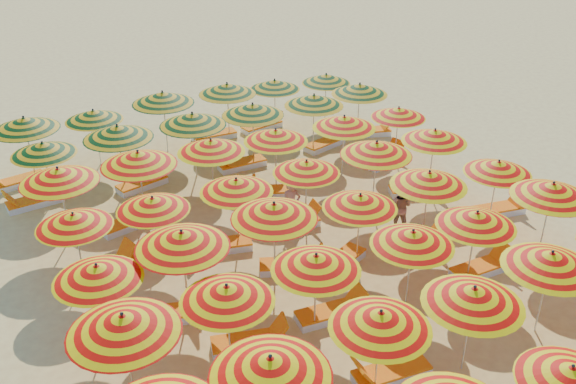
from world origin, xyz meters
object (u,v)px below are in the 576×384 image
at_px(umbrella_47, 326,79).
at_px(lounger_7, 251,342).
at_px(lounger_8, 332,312).
at_px(lounger_13, 412,243).
at_px(umbrella_23, 498,167).
at_px(lounger_22, 385,159).
at_px(umbrella_39, 253,110).
at_px(lounger_20, 231,193).
at_px(umbrella_7, 270,367).
at_px(lounger_28, 18,182).
at_px(umbrella_15, 413,238).
at_px(umbrella_16, 476,219).
at_px(umbrella_29, 435,136).
at_px(umbrella_22, 429,179).
at_px(umbrella_3, 571,375).
at_px(umbrella_26, 236,186).
at_px(lounger_18, 417,190).
at_px(lounger_29, 213,135).
at_px(lounger_21, 263,192).
at_px(umbrella_12, 123,324).
at_px(lounger_12, 339,262).
at_px(umbrella_20, 274,211).
at_px(lounger_30, 263,126).
at_px(umbrella_21, 360,201).
at_px(lounger_11, 293,266).
at_px(lounger_16, 220,245).
at_px(lounger_25, 241,164).
at_px(lounger_19, 130,222).
at_px(umbrella_17, 552,190).
at_px(lounger_24, 143,183).
at_px(umbrella_18, 97,273).
at_px(lounger_14, 499,209).
at_px(umbrella_27, 306,167).
at_px(lounger_4, 389,373).
at_px(lounger_23, 33,201).
at_px(umbrella_8, 380,320).
at_px(umbrella_36, 43,149).
at_px(umbrella_46, 275,85).
at_px(umbrella_14, 316,262).
at_px(umbrella_44, 163,98).
at_px(lounger_10, 169,314).
at_px(lounger_26, 325,143).
at_px(umbrella_43, 94,115).
at_px(umbrella_19, 182,240).
at_px(umbrella_45, 227,89).
at_px(beachgoer_b, 400,207).
at_px(umbrella_35, 399,113).
at_px(umbrella_41, 360,89).
at_px(umbrella_31, 138,159).
at_px(umbrella_24, 74,220).
at_px(lounger_27, 370,131).
at_px(umbrella_10, 551,260).
at_px(umbrella_13, 227,293).
at_px(beachgoer_a, 291,205).
at_px(umbrella_40, 314,100).
at_px(umbrella_37, 118,132).
at_px(umbrella_33, 276,136).
at_px(umbrella_28, 376,149).

xyz_separation_m(umbrella_47, lounger_7, (-8.40, -11.20, -1.68)).
bearing_deg(lounger_8, lounger_13, 29.58).
bearing_deg(umbrella_23, lounger_22, 95.38).
relative_size(umbrella_39, lounger_20, 1.45).
xyz_separation_m(umbrella_7, lounger_28, (-2.95, 13.61, -1.93)).
height_order(umbrella_15, umbrella_16, umbrella_15).
bearing_deg(umbrella_29, umbrella_22, -131.25).
xyz_separation_m(umbrella_3, umbrella_26, (-2.55, 9.23, 0.10)).
bearing_deg(lounger_18, lounger_29, 140.27).
distance_m(umbrella_39, lounger_21, 3.18).
relative_size(umbrella_12, lounger_12, 1.30).
xyz_separation_m(umbrella_20, lounger_30, (4.05, 9.42, -1.92)).
relative_size(umbrella_21, lounger_11, 1.32).
distance_m(lounger_16, lounger_25, 5.32).
bearing_deg(lounger_25, lounger_19, 24.83).
relative_size(umbrella_17, lounger_24, 1.55).
distance_m(umbrella_18, lounger_14, 12.33).
distance_m(umbrella_12, lounger_19, 7.41).
xyz_separation_m(umbrella_27, lounger_4, (-1.53, -6.59, -1.71)).
xyz_separation_m(umbrella_47, lounger_23, (-11.88, -2.02, -1.68)).
bearing_deg(umbrella_8, lounger_13, 45.62).
bearing_deg(umbrella_21, umbrella_36, 133.50).
height_order(umbrella_46, lounger_8, umbrella_46).
bearing_deg(umbrella_14, lounger_25, 77.80).
relative_size(umbrella_44, lounger_10, 1.40).
relative_size(umbrella_16, lounger_26, 1.17).
bearing_deg(lounger_14, umbrella_43, 147.60).
bearing_deg(umbrella_19, umbrella_45, 62.15).
xyz_separation_m(lounger_8, beachgoer_b, (3.88, 2.67, 0.59)).
xyz_separation_m(umbrella_7, lounger_18, (8.70, 7.02, -1.93)).
relative_size(umbrella_35, umbrella_47, 1.11).
xyz_separation_m(umbrella_35, lounger_8, (-6.62, -6.72, -1.66)).
relative_size(umbrella_18, umbrella_35, 1.03).
xyz_separation_m(umbrella_41, lounger_18, (-0.75, -4.83, -1.85)).
relative_size(umbrella_31, lounger_18, 1.52).
height_order(umbrella_24, lounger_18, umbrella_24).
relative_size(lounger_22, lounger_27, 1.00).
xyz_separation_m(umbrella_10, lounger_21, (-2.91, 8.96, -1.84)).
bearing_deg(umbrella_3, umbrella_20, 108.01).
height_order(lounger_14, lounger_30, same).
relative_size(umbrella_13, beachgoer_a, 1.72).
relative_size(umbrella_16, umbrella_18, 0.86).
bearing_deg(umbrella_20, lounger_12, -10.22).
bearing_deg(umbrella_10, umbrella_40, 88.69).
bearing_deg(umbrella_40, umbrella_16, -92.30).
bearing_deg(umbrella_37, beachgoer_b, -42.66).
bearing_deg(umbrella_8, umbrella_33, 76.61).
distance_m(umbrella_36, lounger_20, 5.97).
relative_size(umbrella_8, umbrella_28, 0.86).
bearing_deg(lounger_12, lounger_28, -75.83).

